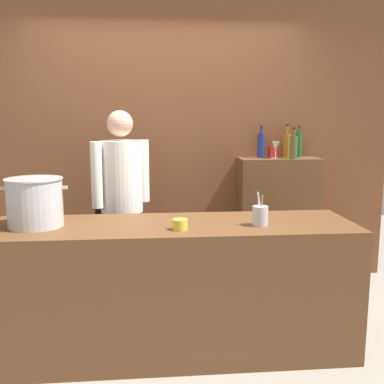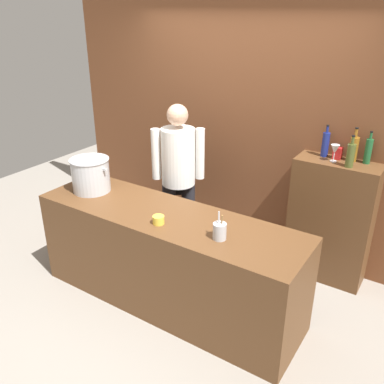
{
  "view_description": "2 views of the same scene",
  "coord_description": "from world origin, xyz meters",
  "px_view_note": "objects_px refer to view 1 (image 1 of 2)",
  "views": [
    {
      "loc": [
        -0.14,
        -2.9,
        1.6
      ],
      "look_at": [
        0.16,
        0.33,
        1.06
      ],
      "focal_mm": 41.61,
      "sensor_mm": 36.0,
      "label": 1
    },
    {
      "loc": [
        1.89,
        -2.49,
        2.52
      ],
      "look_at": [
        0.05,
        0.32,
        1.0
      ],
      "focal_mm": 38.83,
      "sensor_mm": 36.0,
      "label": 2
    }
  ],
  "objects_px": {
    "stockpot_large": "(35,202)",
    "wine_bottle_cobalt": "(261,145)",
    "wine_bottle_olive": "(294,147)",
    "wine_bottle_green": "(299,145)",
    "butter_jar": "(180,224)",
    "spice_tin_red": "(273,152)",
    "wine_glass_tall": "(276,146)",
    "utensil_crock": "(260,216)",
    "wine_bottle_amber": "(287,145)",
    "chef": "(121,196)"
  },
  "relations": [
    {
      "from": "stockpot_large",
      "to": "spice_tin_red",
      "type": "relative_size",
      "value": 3.92
    },
    {
      "from": "wine_bottle_cobalt",
      "to": "spice_tin_red",
      "type": "distance_m",
      "value": 0.14
    },
    {
      "from": "chef",
      "to": "spice_tin_red",
      "type": "distance_m",
      "value": 1.54
    },
    {
      "from": "wine_bottle_green",
      "to": "stockpot_large",
      "type": "bearing_deg",
      "value": -149.7
    },
    {
      "from": "chef",
      "to": "wine_bottle_amber",
      "type": "relative_size",
      "value": 5.31
    },
    {
      "from": "chef",
      "to": "stockpot_large",
      "type": "height_order",
      "value": "chef"
    },
    {
      "from": "wine_bottle_green",
      "to": "wine_bottle_amber",
      "type": "distance_m",
      "value": 0.12
    },
    {
      "from": "wine_glass_tall",
      "to": "spice_tin_red",
      "type": "bearing_deg",
      "value": 86.68
    },
    {
      "from": "stockpot_large",
      "to": "wine_bottle_amber",
      "type": "bearing_deg",
      "value": 31.51
    },
    {
      "from": "wine_bottle_amber",
      "to": "wine_bottle_green",
      "type": "bearing_deg",
      "value": 6.2
    },
    {
      "from": "chef",
      "to": "stockpot_large",
      "type": "relative_size",
      "value": 3.91
    },
    {
      "from": "chef",
      "to": "wine_glass_tall",
      "type": "relative_size",
      "value": 10.53
    },
    {
      "from": "wine_bottle_green",
      "to": "wine_glass_tall",
      "type": "height_order",
      "value": "wine_bottle_green"
    },
    {
      "from": "wine_bottle_amber",
      "to": "wine_glass_tall",
      "type": "bearing_deg",
      "value": -142.91
    },
    {
      "from": "wine_bottle_cobalt",
      "to": "wine_bottle_green",
      "type": "height_order",
      "value": "wine_bottle_cobalt"
    },
    {
      "from": "wine_bottle_olive",
      "to": "wine_bottle_amber",
      "type": "relative_size",
      "value": 0.91
    },
    {
      "from": "wine_bottle_olive",
      "to": "wine_glass_tall",
      "type": "xyz_separation_m",
      "value": [
        -0.15,
        0.06,
        0.0
      ]
    },
    {
      "from": "butter_jar",
      "to": "wine_bottle_green",
      "type": "bearing_deg",
      "value": 49.42
    },
    {
      "from": "chef",
      "to": "butter_jar",
      "type": "distance_m",
      "value": 0.98
    },
    {
      "from": "wine_glass_tall",
      "to": "wine_bottle_cobalt",
      "type": "bearing_deg",
      "value": 139.99
    },
    {
      "from": "spice_tin_red",
      "to": "wine_bottle_green",
      "type": "bearing_deg",
      "value": 4.44
    },
    {
      "from": "wine_bottle_cobalt",
      "to": "wine_bottle_amber",
      "type": "height_order",
      "value": "wine_bottle_amber"
    },
    {
      "from": "wine_bottle_green",
      "to": "spice_tin_red",
      "type": "xyz_separation_m",
      "value": [
        -0.25,
        -0.02,
        -0.06
      ]
    },
    {
      "from": "chef",
      "to": "wine_bottle_cobalt",
      "type": "relative_size",
      "value": 5.53
    },
    {
      "from": "wine_bottle_cobalt",
      "to": "wine_bottle_amber",
      "type": "relative_size",
      "value": 0.96
    },
    {
      "from": "chef",
      "to": "utensil_crock",
      "type": "relative_size",
      "value": 7.36
    },
    {
      "from": "wine_bottle_cobalt",
      "to": "wine_glass_tall",
      "type": "distance_m",
      "value": 0.15
    },
    {
      "from": "utensil_crock",
      "to": "wine_glass_tall",
      "type": "xyz_separation_m",
      "value": [
        0.45,
        1.27,
        0.37
      ]
    },
    {
      "from": "stockpot_large",
      "to": "wine_bottle_cobalt",
      "type": "relative_size",
      "value": 1.41
    },
    {
      "from": "wine_bottle_green",
      "to": "spice_tin_red",
      "type": "distance_m",
      "value": 0.26
    },
    {
      "from": "utensil_crock",
      "to": "wine_bottle_cobalt",
      "type": "height_order",
      "value": "wine_bottle_cobalt"
    },
    {
      "from": "wine_bottle_amber",
      "to": "wine_glass_tall",
      "type": "distance_m",
      "value": 0.17
    },
    {
      "from": "chef",
      "to": "wine_bottle_olive",
      "type": "height_order",
      "value": "chef"
    },
    {
      "from": "spice_tin_red",
      "to": "wine_bottle_amber",
      "type": "bearing_deg",
      "value": 2.77
    },
    {
      "from": "wine_bottle_olive",
      "to": "wine_bottle_cobalt",
      "type": "xyz_separation_m",
      "value": [
        -0.27,
        0.16,
        0.01
      ]
    },
    {
      "from": "wine_bottle_olive",
      "to": "wine_glass_tall",
      "type": "distance_m",
      "value": 0.16
    },
    {
      "from": "stockpot_large",
      "to": "wine_bottle_amber",
      "type": "distance_m",
      "value": 2.42
    },
    {
      "from": "butter_jar",
      "to": "wine_glass_tall",
      "type": "xyz_separation_m",
      "value": [
        0.98,
        1.33,
        0.4
      ]
    },
    {
      "from": "wine_glass_tall",
      "to": "butter_jar",
      "type": "bearing_deg",
      "value": -126.37
    },
    {
      "from": "stockpot_large",
      "to": "wine_bottle_olive",
      "type": "xyz_separation_m",
      "value": [
        2.06,
        1.09,
        0.28
      ]
    },
    {
      "from": "chef",
      "to": "utensil_crock",
      "type": "height_order",
      "value": "chef"
    },
    {
      "from": "butter_jar",
      "to": "spice_tin_red",
      "type": "height_order",
      "value": "spice_tin_red"
    },
    {
      "from": "wine_bottle_green",
      "to": "wine_glass_tall",
      "type": "xyz_separation_m",
      "value": [
        -0.26,
        -0.12,
        -0.01
      ]
    },
    {
      "from": "wine_bottle_amber",
      "to": "wine_glass_tall",
      "type": "xyz_separation_m",
      "value": [
        -0.14,
        -0.1,
        -0.01
      ]
    },
    {
      "from": "utensil_crock",
      "to": "wine_bottle_green",
      "type": "xyz_separation_m",
      "value": [
        0.71,
        1.38,
        0.38
      ]
    },
    {
      "from": "wine_bottle_amber",
      "to": "utensil_crock",
      "type": "bearing_deg",
      "value": -113.12
    },
    {
      "from": "stockpot_large",
      "to": "wine_bottle_cobalt",
      "type": "distance_m",
      "value": 2.21
    },
    {
      "from": "wine_bottle_olive",
      "to": "wine_bottle_green",
      "type": "distance_m",
      "value": 0.21
    },
    {
      "from": "wine_bottle_green",
      "to": "spice_tin_red",
      "type": "relative_size",
      "value": 2.73
    },
    {
      "from": "utensil_crock",
      "to": "wine_bottle_olive",
      "type": "height_order",
      "value": "wine_bottle_olive"
    }
  ]
}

